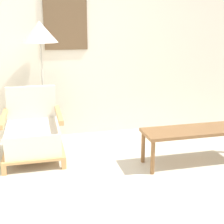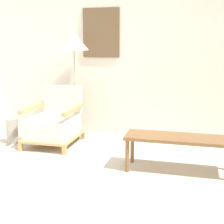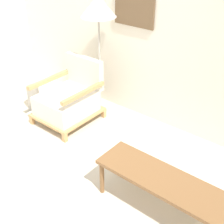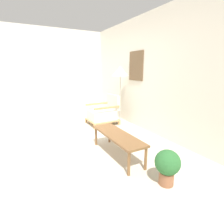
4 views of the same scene
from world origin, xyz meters
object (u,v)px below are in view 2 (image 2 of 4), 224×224
Objects in this scene: floor_lamp at (74,44)px; vase at (12,131)px; armchair at (54,123)px; coffee_table at (183,141)px.

floor_lamp is 1.53m from vase.
armchair is 0.63× the size of coffee_table.
coffee_table is at bearing -18.09° from armchair.
armchair is 1.18m from floor_lamp.
vase is (-0.60, -0.12, -0.12)m from armchair.
floor_lamp is at bearing 70.98° from armchair.
coffee_table is 3.50× the size of vase.
floor_lamp is at bearing 147.92° from coffee_table.
floor_lamp is 2.18m from coffee_table.
armchair is 2.22× the size of vase.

